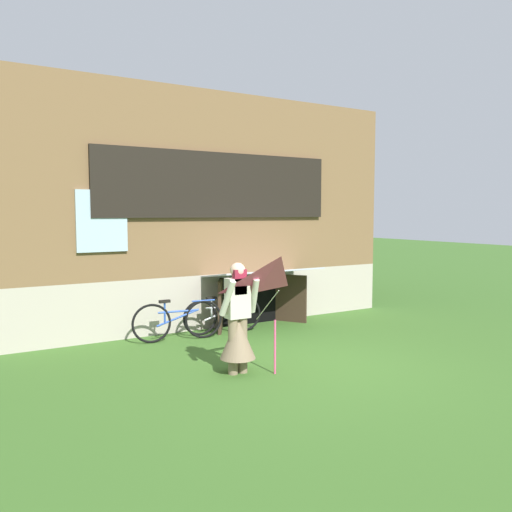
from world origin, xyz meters
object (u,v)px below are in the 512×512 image
object	(u,v)px
kite	(281,287)
bicycle_blue	(178,320)
bicycle_silver	(223,315)
person	(238,327)

from	to	relation	value
kite	bicycle_blue	size ratio (longest dim) A/B	0.97
kite	bicycle_silver	distance (m)	3.13
bicycle_blue	kite	bearing A→B (deg)	-73.91
kite	bicycle_silver	bearing A→B (deg)	78.51
bicycle_silver	kite	bearing A→B (deg)	-93.60
person	bicycle_silver	xyz separation A→B (m)	(0.97, 2.37, -0.33)
bicycle_blue	bicycle_silver	bearing A→B (deg)	14.25
person	kite	world-z (taller)	kite
kite	bicycle_blue	bearing A→B (deg)	97.64
person	kite	xyz separation A→B (m)	(0.38, -0.55, 0.63)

